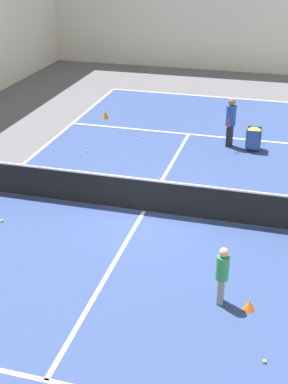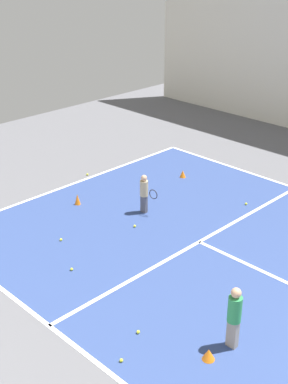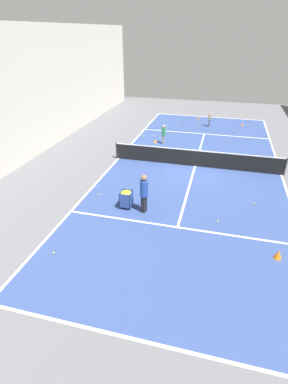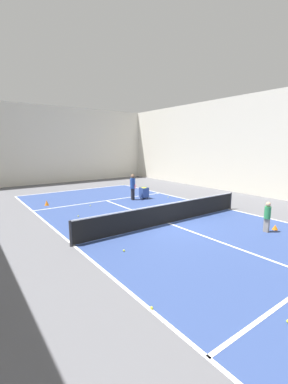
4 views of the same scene
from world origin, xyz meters
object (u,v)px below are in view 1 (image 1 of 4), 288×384
object	(u,v)px
tennis_net	(144,195)
coach_at_net	(231,119)
child_midcourt	(222,272)
ball_cart	(254,135)

from	to	relation	value
tennis_net	coach_at_net	xyz separation A→B (m)	(1.60, 5.48, 0.49)
tennis_net	coach_at_net	world-z (taller)	coach_at_net
child_midcourt	ball_cart	size ratio (longest dim) A/B	1.64
tennis_net	child_midcourt	world-z (taller)	child_midcourt
tennis_net	ball_cart	size ratio (longest dim) A/B	12.02
coach_at_net	child_midcourt	xyz separation A→B (m)	(0.96, -8.86, -0.25)
tennis_net	coach_at_net	bearing A→B (deg)	73.70
tennis_net	coach_at_net	distance (m)	5.73
tennis_net	ball_cart	xyz separation A→B (m)	(2.45, 5.34, 0.05)
child_midcourt	coach_at_net	bearing A→B (deg)	5.58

